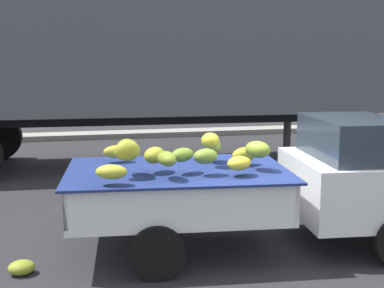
{
  "coord_description": "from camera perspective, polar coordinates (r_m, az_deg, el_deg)",
  "views": [
    {
      "loc": [
        -2.36,
        -5.93,
        2.5
      ],
      "look_at": [
        -1.01,
        0.5,
        1.36
      ],
      "focal_mm": 47.88,
      "sensor_mm": 36.0,
      "label": 1
    }
  ],
  "objects": [
    {
      "name": "semi_trailer",
      "position": [
        11.71,
        -5.08,
        9.99
      ],
      "size": [
        12.09,
        3.05,
        3.95
      ],
      "rotation": [
        0.0,
        0.0,
        -0.04
      ],
      "color": "#4C5156",
      "rests_on": "ground"
    },
    {
      "name": "pickup_truck",
      "position": [
        6.96,
        14.34,
        -3.9
      ],
      "size": [
        5.01,
        2.16,
        1.7
      ],
      "rotation": [
        0.0,
        0.0,
        -0.08
      ],
      "color": "white",
      "rests_on": "ground"
    },
    {
      "name": "curb_strip",
      "position": [
        16.19,
        -3.3,
        1.21
      ],
      "size": [
        80.0,
        0.8,
        0.16
      ],
      "primitive_type": "cube",
      "color": "gray",
      "rests_on": "ground"
    },
    {
      "name": "fallen_banana_bunch_near_tailgate",
      "position": [
        6.39,
        -18.45,
        -12.92
      ],
      "size": [
        0.33,
        0.29,
        0.17
      ],
      "primitive_type": "ellipsoid",
      "rotation": [
        0.0,
        0.0,
        3.24
      ],
      "color": "olive",
      "rests_on": "ground"
    },
    {
      "name": "ground",
      "position": [
        6.86,
        9.39,
        -11.7
      ],
      "size": [
        220.0,
        220.0,
        0.0
      ],
      "primitive_type": "plane",
      "color": "#28282B"
    }
  ]
}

